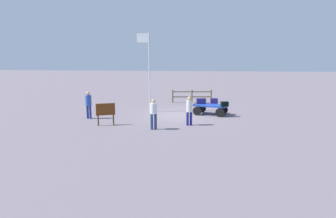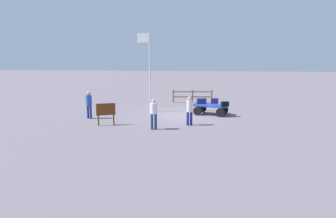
% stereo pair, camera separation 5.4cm
% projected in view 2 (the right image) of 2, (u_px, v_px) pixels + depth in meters
% --- Properties ---
extents(ground_plane, '(120.00, 120.00, 0.00)m').
position_uv_depth(ground_plane, '(178.00, 115.00, 19.77)').
color(ground_plane, slate).
extents(luggage_cart, '(2.36, 1.74, 0.67)m').
position_uv_depth(luggage_cart, '(211.00, 107.00, 19.76)').
color(luggage_cart, '#2143AA').
rests_on(luggage_cart, ground).
extents(suitcase_dark, '(0.52, 0.42, 0.31)m').
position_uv_depth(suitcase_dark, '(225.00, 104.00, 18.95)').
color(suitcase_dark, black).
rests_on(suitcase_dark, luggage_cart).
extents(suitcase_maroon, '(0.66, 0.42, 0.37)m').
position_uv_depth(suitcase_maroon, '(201.00, 101.00, 19.99)').
color(suitcase_maroon, navy).
rests_on(suitcase_maroon, luggage_cart).
extents(suitcase_tan, '(0.51, 0.40, 0.34)m').
position_uv_depth(suitcase_tan, '(215.00, 101.00, 20.18)').
color(suitcase_tan, '#221A54').
rests_on(suitcase_tan, luggage_cart).
extents(worker_lead, '(0.43, 0.43, 1.62)m').
position_uv_depth(worker_lead, '(190.00, 109.00, 16.63)').
color(worker_lead, navy).
rests_on(worker_lead, ground).
extents(worker_trailing, '(0.45, 0.45, 1.61)m').
position_uv_depth(worker_trailing, '(154.00, 112.00, 15.67)').
color(worker_trailing, navy).
rests_on(worker_trailing, ground).
extents(worker_supervisor, '(0.43, 0.43, 1.69)m').
position_uv_depth(worker_supervisor, '(89.00, 103.00, 18.42)').
color(worker_supervisor, navy).
rests_on(worker_supervisor, ground).
extents(flagpole, '(0.89, 0.10, 5.44)m').
position_uv_depth(flagpole, '(148.00, 65.00, 20.41)').
color(flagpole, silver).
rests_on(flagpole, ground).
extents(signboard, '(0.99, 0.46, 1.24)m').
position_uv_depth(signboard, '(106.00, 111.00, 16.66)').
color(signboard, '#4C3319').
rests_on(signboard, ground).
extents(wooden_fence, '(3.31, 0.51, 1.07)m').
position_uv_depth(wooden_fence, '(192.00, 95.00, 24.88)').
color(wooden_fence, brown).
rests_on(wooden_fence, ground).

